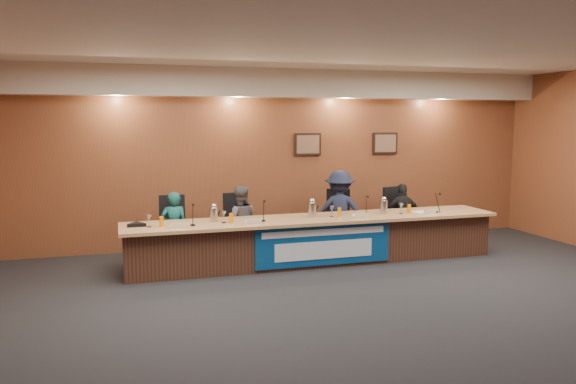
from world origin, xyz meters
name	(u,v)px	position (x,y,z in m)	size (l,w,h in m)	color
floor	(380,310)	(0.00, 0.00, 0.00)	(10.00, 10.00, 0.00)	black
ceiling	(386,42)	(0.00, 0.00, 3.20)	(10.00, 8.00, 0.04)	silver
wall_back	(287,158)	(0.00, 4.00, 1.60)	(10.00, 0.04, 3.20)	brown
soffit	(291,84)	(0.00, 3.75, 2.95)	(10.00, 0.50, 0.50)	beige
dais_body	(315,241)	(0.00, 2.40, 0.35)	(6.00, 0.80, 0.70)	#442619
dais_top	(316,219)	(0.00, 2.35, 0.72)	(6.10, 0.95, 0.05)	#B18051
banner	(324,245)	(0.00, 1.99, 0.38)	(2.20, 0.02, 0.65)	navy
banner_text_upper	(324,232)	(0.00, 1.97, 0.58)	(2.00, 0.01, 0.10)	silver
banner_text_lower	(324,250)	(0.00, 1.97, 0.30)	(1.60, 0.01, 0.28)	silver
wall_photo_left	(308,144)	(0.40, 3.97, 1.85)	(0.52, 0.04, 0.42)	black
wall_photo_right	(385,143)	(2.00, 3.97, 1.85)	(0.52, 0.04, 0.42)	black
panelist_a	(174,228)	(-2.19, 3.00, 0.58)	(0.43, 0.28, 1.17)	#114F4B
panelist_b	(240,222)	(-1.12, 3.00, 0.61)	(0.60, 0.46, 1.23)	#4C4D51
panelist_c	(340,211)	(0.67, 3.00, 0.72)	(0.93, 0.53, 1.43)	#161C33
panelist_d	(402,215)	(1.90, 3.00, 0.58)	(0.68, 0.28, 1.16)	black
office_chair_a	(174,233)	(-2.19, 3.10, 0.48)	(0.48, 0.48, 0.08)	black
office_chair_b	(239,229)	(-1.12, 3.10, 0.48)	(0.48, 0.48, 0.08)	black
office_chair_c	(337,224)	(0.67, 3.10, 0.48)	(0.48, 0.48, 0.08)	black
office_chair_d	(400,220)	(1.90, 3.10, 0.48)	(0.48, 0.48, 0.08)	black
nameplate_a	(180,225)	(-2.19, 2.09, 0.80)	(0.24, 0.06, 0.09)	white
microphone_a	(193,225)	(-1.99, 2.21, 0.76)	(0.07, 0.07, 0.02)	black
juice_glass_a	(161,221)	(-2.44, 2.29, 0.82)	(0.06, 0.06, 0.15)	orange
water_glass_a	(149,221)	(-2.61, 2.29, 0.84)	(0.08, 0.08, 0.18)	silver
nameplate_b	(254,221)	(-1.09, 2.08, 0.80)	(0.24, 0.06, 0.09)	white
microphone_b	(263,221)	(-0.90, 2.26, 0.76)	(0.07, 0.07, 0.02)	black
juice_glass_b	(231,218)	(-1.40, 2.26, 0.82)	(0.06, 0.06, 0.15)	orange
water_glass_b	(224,217)	(-1.51, 2.31, 0.84)	(0.08, 0.08, 0.18)	silver
nameplate_c	(361,215)	(0.69, 2.13, 0.80)	(0.24, 0.06, 0.09)	white
microphone_c	(365,215)	(0.81, 2.26, 0.76)	(0.07, 0.07, 0.02)	black
juice_glass_c	(339,212)	(0.39, 2.32, 0.82)	(0.06, 0.06, 0.15)	orange
water_glass_c	(332,211)	(0.26, 2.32, 0.84)	(0.08, 0.08, 0.18)	silver
nameplate_d	(430,211)	(1.92, 2.11, 0.80)	(0.24, 0.06, 0.09)	white
microphone_d	(436,212)	(2.11, 2.22, 0.76)	(0.07, 0.07, 0.02)	black
juice_glass_d	(409,209)	(1.63, 2.29, 0.82)	(0.06, 0.06, 0.15)	orange
water_glass_d	(401,209)	(1.47, 2.27, 0.84)	(0.08, 0.08, 0.18)	silver
carafe_left	(214,215)	(-1.64, 2.44, 0.86)	(0.12, 0.12, 0.22)	silver
carafe_mid	(312,210)	(-0.05, 2.41, 0.87)	(0.13, 0.13, 0.23)	silver
carafe_right	(384,207)	(1.19, 2.35, 0.86)	(0.12, 0.12, 0.23)	silver
speakerphone	(137,225)	(-2.79, 2.42, 0.78)	(0.32, 0.32, 0.05)	black
paper_stack	(422,212)	(1.88, 2.30, 0.75)	(0.22, 0.30, 0.01)	white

